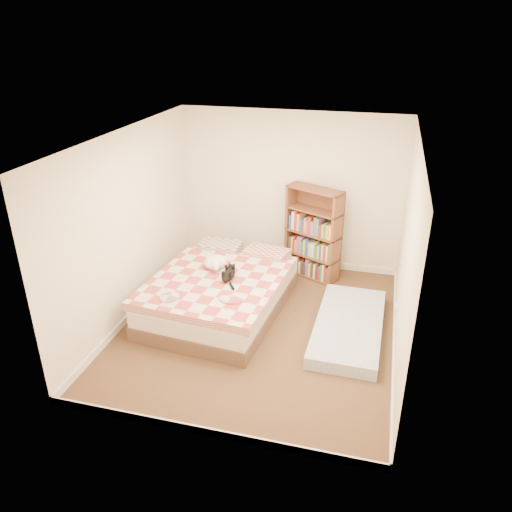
% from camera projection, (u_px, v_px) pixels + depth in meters
% --- Properties ---
extents(room, '(3.51, 4.01, 2.51)m').
position_uv_depth(room, '(259.00, 244.00, 6.11)').
color(room, '#452D1D').
rests_on(room, ground).
extents(bed, '(1.83, 2.41, 0.61)m').
position_uv_depth(bed, '(222.00, 291.00, 6.94)').
color(bed, brown).
rests_on(bed, room).
extents(bookshelf, '(0.99, 0.64, 1.45)m').
position_uv_depth(bookshelf, '(313.00, 244.00, 7.75)').
color(bookshelf, brown).
rests_on(bookshelf, room).
extents(floor_mattress, '(0.87, 1.87, 0.17)m').
position_uv_depth(floor_mattress, '(349.00, 327.00, 6.47)').
color(floor_mattress, '#6789AD').
rests_on(floor_mattress, room).
extents(black_cat, '(0.21, 0.59, 0.13)m').
position_uv_depth(black_cat, '(229.00, 274.00, 6.69)').
color(black_cat, black).
rests_on(black_cat, bed).
extents(white_dog, '(0.42, 0.45, 0.17)m').
position_uv_depth(white_dog, '(216.00, 262.00, 6.94)').
color(white_dog, white).
rests_on(white_dog, bed).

